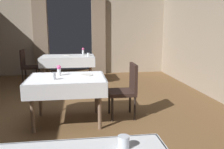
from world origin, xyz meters
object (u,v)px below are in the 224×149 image
at_px(chair_mid_right, 127,88).
at_px(flower_vase_far, 83,51).
at_px(glass_near_a, 124,142).
at_px(plate_far_b, 67,55).
at_px(dining_table_mid, 67,83).
at_px(chair_far_left, 27,65).
at_px(glass_far_c, 88,54).
at_px(glass_mid_c, 54,76).
at_px(flower_vase_mid, 59,70).
at_px(dining_table_far, 68,59).
at_px(plate_mid_b, 87,75).

distance_m(chair_mid_right, flower_vase_far, 3.12).
xyz_separation_m(glass_near_a, plate_far_b, (-0.59, 5.41, -0.04)).
relative_size(dining_table_mid, glass_near_a, 14.54).
bearing_deg(plate_far_b, chair_far_left, -177.56).
bearing_deg(glass_far_c, plate_far_b, 159.10).
distance_m(glass_mid_c, plate_far_b, 3.23).
distance_m(flower_vase_mid, flower_vase_far, 3.00).
xyz_separation_m(chair_mid_right, plate_far_b, (-1.11, 2.97, 0.24)).
bearing_deg(flower_vase_mid, dining_table_far, 89.49).
relative_size(chair_mid_right, chair_far_left, 1.00).
height_order(chair_far_left, flower_vase_mid, chair_far_left).
distance_m(chair_mid_right, glass_mid_c, 1.24).
bearing_deg(dining_table_far, glass_near_a, -83.70).
height_order(plate_mid_b, glass_mid_c, glass_mid_c).
height_order(dining_table_far, glass_mid_c, glass_mid_c).
height_order(glass_near_a, flower_vase_far, flower_vase_far).
xyz_separation_m(flower_vase_mid, plate_far_b, (0.01, 2.91, -0.09)).
relative_size(chair_mid_right, flower_vase_mid, 5.41).
xyz_separation_m(plate_far_b, glass_far_c, (0.58, -0.22, 0.04)).
bearing_deg(glass_far_c, plate_mid_b, -92.95).
distance_m(glass_near_a, flower_vase_far, 5.47).
xyz_separation_m(chair_far_left, plate_far_b, (1.10, 0.05, 0.24)).
bearing_deg(flower_vase_mid, chair_mid_right, -2.83).
relative_size(chair_far_left, flower_vase_mid, 5.41).
relative_size(flower_vase_mid, plate_far_b, 0.76).
bearing_deg(plate_mid_b, chair_mid_right, -1.24).
distance_m(flower_vase_mid, plate_far_b, 2.92).
bearing_deg(glass_mid_c, plate_far_b, 88.82).
xyz_separation_m(chair_mid_right, flower_vase_mid, (-1.12, 0.06, 0.33)).
bearing_deg(dining_table_mid, chair_mid_right, 5.67).
relative_size(dining_table_mid, flower_vase_mid, 7.07).
height_order(dining_table_far, glass_far_c, glass_far_c).
bearing_deg(dining_table_far, chair_far_left, 174.01).
xyz_separation_m(chair_mid_right, glass_far_c, (-0.53, 2.75, 0.28)).
bearing_deg(dining_table_mid, flower_vase_mid, 129.88).
xyz_separation_m(glass_mid_c, glass_far_c, (0.65, 3.01, -0.01)).
bearing_deg(plate_far_b, dining_table_mid, -87.77).
xyz_separation_m(plate_mid_b, glass_far_c, (0.14, 2.73, 0.04)).
xyz_separation_m(dining_table_far, plate_mid_b, (0.43, -2.79, 0.10)).
bearing_deg(glass_far_c, dining_table_mid, -99.24).
height_order(dining_table_far, glass_near_a, glass_near_a).
bearing_deg(flower_vase_mid, plate_far_b, 89.82).
bearing_deg(glass_near_a, glass_far_c, 90.12).
distance_m(dining_table_far, glass_mid_c, 3.07).
height_order(plate_mid_b, plate_far_b, same).
xyz_separation_m(chair_far_left, flower_vase_far, (1.55, 0.10, 0.34)).
bearing_deg(plate_far_b, glass_far_c, -20.90).
distance_m(dining_table_far, plate_mid_b, 2.82).
xyz_separation_m(dining_table_far, glass_mid_c, (-0.08, -3.06, 0.14)).
xyz_separation_m(dining_table_mid, glass_near_a, (0.47, -2.34, 0.13)).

